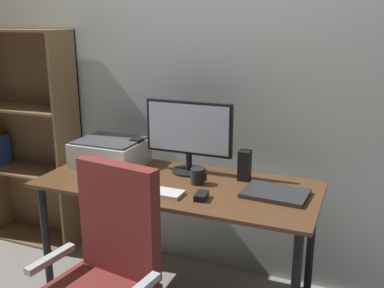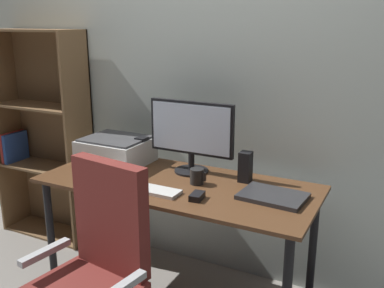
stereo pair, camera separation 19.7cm
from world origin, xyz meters
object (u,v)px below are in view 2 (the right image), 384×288
(speaker_right, at_px, (245,167))
(desk, at_px, (177,197))
(monitor, at_px, (191,132))
(printer, at_px, (116,150))
(bookshelf, at_px, (45,136))
(keyboard, at_px, (153,190))
(speaker_left, at_px, (142,151))
(mouse, at_px, (197,196))
(office_chair, at_px, (92,287))
(coffee_mug, at_px, (197,176))
(laptop, at_px, (273,196))

(speaker_right, bearing_deg, desk, -151.21)
(monitor, xyz_separation_m, printer, (-0.50, -0.06, -0.16))
(speaker_right, bearing_deg, bookshelf, 174.74)
(monitor, distance_m, keyboard, 0.44)
(keyboard, distance_m, speaker_left, 0.48)
(mouse, bearing_deg, keyboard, 177.15)
(office_chair, bearing_deg, mouse, 70.35)
(office_chair, bearing_deg, coffee_mug, 84.46)
(desk, relative_size, coffee_mug, 16.81)
(laptop, bearing_deg, speaker_left, 173.69)
(laptop, distance_m, bookshelf, 1.88)
(monitor, distance_m, speaker_left, 0.37)
(desk, bearing_deg, speaker_right, 28.79)
(monitor, distance_m, bookshelf, 1.33)
(monitor, relative_size, keyboard, 1.79)
(bookshelf, bearing_deg, coffee_mug, -12.04)
(coffee_mug, distance_m, speaker_right, 0.27)
(desk, bearing_deg, speaker_left, 152.41)
(mouse, bearing_deg, office_chair, -124.07)
(printer, height_order, office_chair, office_chair)
(keyboard, height_order, laptop, laptop)
(office_chair, bearing_deg, speaker_right, 73.49)
(laptop, bearing_deg, coffee_mug, -176.96)
(mouse, xyz_separation_m, bookshelf, (-1.52, 0.50, 0.01))
(laptop, bearing_deg, printer, 177.92)
(desk, distance_m, coffee_mug, 0.17)
(keyboard, xyz_separation_m, printer, (-0.47, 0.31, 0.07))
(monitor, bearing_deg, speaker_left, -178.66)
(printer, bearing_deg, office_chair, -60.93)
(speaker_left, xyz_separation_m, speaker_right, (0.68, 0.00, 0.00))
(mouse, height_order, coffee_mug, coffee_mug)
(keyboard, bearing_deg, printer, 146.85)
(keyboard, relative_size, printer, 0.72)
(keyboard, distance_m, mouse, 0.25)
(desk, distance_m, speaker_left, 0.43)
(bookshelf, bearing_deg, speaker_right, -5.26)
(monitor, distance_m, coffee_mug, 0.28)
(monitor, height_order, bookshelf, bookshelf)
(office_chair, bearing_deg, speaker_left, 116.69)
(coffee_mug, relative_size, office_chair, 0.09)
(speaker_left, xyz_separation_m, office_chair, (0.29, -0.85, -0.37))
(monitor, relative_size, speaker_right, 3.06)
(monitor, distance_m, office_chair, 1.01)
(mouse, xyz_separation_m, speaker_left, (-0.55, 0.34, 0.07))
(monitor, height_order, keyboard, monitor)
(printer, distance_m, office_chair, 0.98)
(desk, xyz_separation_m, keyboard, (-0.04, -0.18, 0.10))
(speaker_left, distance_m, printer, 0.17)
(coffee_mug, bearing_deg, office_chair, -103.65)
(monitor, relative_size, printer, 1.30)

